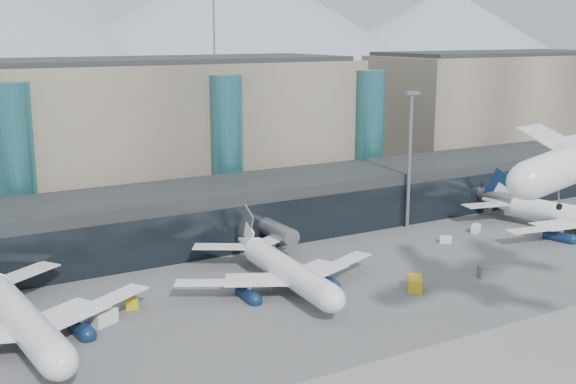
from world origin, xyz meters
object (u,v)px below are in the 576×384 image
object	(u,v)px
jet_parked_left	(13,302)
jet_parked_mid	(279,258)
jet_parked_right	(558,207)
lightmast_mid	(410,152)
veh_d	(476,229)
veh_h	(415,284)
veh_b	(131,302)
veh_g	(446,240)
veh_e	(563,224)
veh_a	(103,317)
veh_c	(490,272)

from	to	relation	value
jet_parked_left	jet_parked_mid	xyz separation A→B (m)	(36.55, -0.13, -0.39)
jet_parked_right	jet_parked_mid	bearing A→B (deg)	74.33
lightmast_mid	veh_d	xyz separation A→B (m)	(8.67, -9.21, -13.71)
jet_parked_right	veh_h	size ratio (longest dim) A/B	10.01
veh_b	veh_g	xyz separation A→B (m)	(57.42, 1.62, -0.15)
veh_d	veh_e	distance (m)	17.48
jet_parked_left	veh_g	distance (m)	72.73
veh_d	veh_a	bearing A→B (deg)	153.26
veh_h	veh_a	bearing A→B (deg)	113.03
jet_parked_left	veh_e	bearing A→B (deg)	-94.88
veh_e	veh_g	distance (m)	26.15
jet_parked_left	veh_a	distance (m)	10.99
lightmast_mid	veh_b	distance (m)	61.31
veh_d	lightmast_mid	bearing A→B (deg)	100.29
veh_a	veh_b	distance (m)	6.13
jet_parked_mid	lightmast_mid	bearing A→B (deg)	-63.47
jet_parked_right	veh_c	distance (m)	33.55
lightmast_mid	veh_h	distance (m)	37.03
jet_parked_mid	veh_a	distance (m)	26.47
jet_parked_right	veh_b	world-z (taller)	jet_parked_right
lightmast_mid	jet_parked_left	distance (m)	75.67
veh_a	veh_c	xyz separation A→B (m)	(55.30, -11.79, 0.00)
lightmast_mid	veh_e	distance (m)	32.40
jet_parked_left	veh_c	distance (m)	67.03
jet_parked_right	veh_g	world-z (taller)	jet_parked_right
veh_b	veh_e	size ratio (longest dim) A/B	1.01
veh_e	veh_g	bearing A→B (deg)	154.85
veh_a	veh_e	bearing A→B (deg)	-24.20
lightmast_mid	jet_parked_right	xyz separation A→B (m)	(22.85, -15.61, -10.09)
jet_parked_right	veh_e	world-z (taller)	jet_parked_right
veh_d	veh_g	bearing A→B (deg)	161.31
jet_parked_right	veh_d	size ratio (longest dim) A/B	14.45
jet_parked_mid	veh_h	distance (m)	19.86
jet_parked_mid	veh_a	xyz separation A→B (m)	(-26.25, -1.40, -3.12)
veh_g	jet_parked_right	bearing A→B (deg)	34.39
lightmast_mid	veh_c	size ratio (longest dim) A/B	7.55
veh_d	jet_parked_mid	bearing A→B (deg)	155.08
jet_parked_right	veh_c	bearing A→B (deg)	97.65
jet_parked_left	veh_b	xyz separation A→B (m)	(15.11, 2.27, -3.71)
veh_c	veh_g	size ratio (longest dim) A/B	1.65
lightmast_mid	jet_parked_mid	world-z (taller)	lightmast_mid
veh_d	veh_h	distance (m)	34.82
veh_h	veh_e	bearing A→B (deg)	-38.71
jet_parked_right	veh_c	size ratio (longest dim) A/B	10.50
jet_parked_mid	veh_b	size ratio (longest dim) A/B	12.88
jet_parked_right	veh_b	size ratio (longest dim) A/B	13.78
veh_e	jet_parked_left	bearing A→B (deg)	163.16
jet_parked_left	veh_a	xyz separation A→B (m)	(10.30, -1.53, -3.51)
jet_parked_mid	veh_b	xyz separation A→B (m)	(-21.44, 2.40, -3.31)
lightmast_mid	veh_d	distance (m)	18.66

